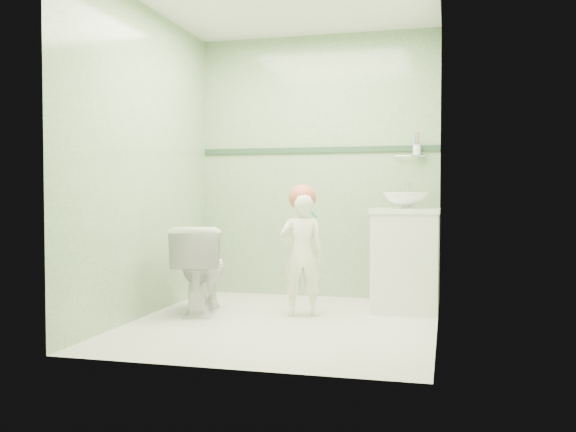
# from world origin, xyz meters

# --- Properties ---
(ground) EXTENTS (2.50, 2.50, 0.00)m
(ground) POSITION_xyz_m (0.00, 0.00, 0.00)
(ground) COLOR white
(ground) RESTS_ON ground
(room_shell) EXTENTS (2.50, 2.54, 2.40)m
(room_shell) POSITION_xyz_m (0.00, 0.00, 1.20)
(room_shell) COLOR #84A575
(room_shell) RESTS_ON ground
(trim_stripe) EXTENTS (2.20, 0.02, 0.05)m
(trim_stripe) POSITION_xyz_m (0.00, 1.24, 1.35)
(trim_stripe) COLOR #2C4C34
(trim_stripe) RESTS_ON room_shell
(vanity) EXTENTS (0.52, 0.50, 0.80)m
(vanity) POSITION_xyz_m (0.84, 0.70, 0.40)
(vanity) COLOR white
(vanity) RESTS_ON ground
(counter) EXTENTS (0.54, 0.52, 0.04)m
(counter) POSITION_xyz_m (0.84, 0.70, 0.81)
(counter) COLOR white
(counter) RESTS_ON vanity
(basin) EXTENTS (0.37, 0.37, 0.13)m
(basin) POSITION_xyz_m (0.84, 0.70, 0.89)
(basin) COLOR white
(basin) RESTS_ON counter
(faucet) EXTENTS (0.03, 0.13, 0.18)m
(faucet) POSITION_xyz_m (0.84, 0.89, 0.97)
(faucet) COLOR silver
(faucet) RESTS_ON counter
(cup_holder) EXTENTS (0.26, 0.07, 0.21)m
(cup_holder) POSITION_xyz_m (0.89, 1.18, 1.33)
(cup_holder) COLOR silver
(cup_holder) RESTS_ON room_shell
(toilet) EXTENTS (0.53, 0.75, 0.70)m
(toilet) POSITION_xyz_m (-0.74, 0.23, 0.35)
(toilet) COLOR white
(toilet) RESTS_ON ground
(toddler) EXTENTS (0.40, 0.32, 0.95)m
(toddler) POSITION_xyz_m (0.07, 0.30, 0.48)
(toddler) COLOR white
(toddler) RESTS_ON ground
(hair_cap) EXTENTS (0.21, 0.21, 0.21)m
(hair_cap) POSITION_xyz_m (0.07, 0.33, 0.92)
(hair_cap) COLOR #BD5D45
(hair_cap) RESTS_ON toddler
(teal_toothbrush) EXTENTS (0.10, 0.14, 0.08)m
(teal_toothbrush) POSITION_xyz_m (0.18, 0.20, 0.79)
(teal_toothbrush) COLOR teal
(teal_toothbrush) RESTS_ON toddler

